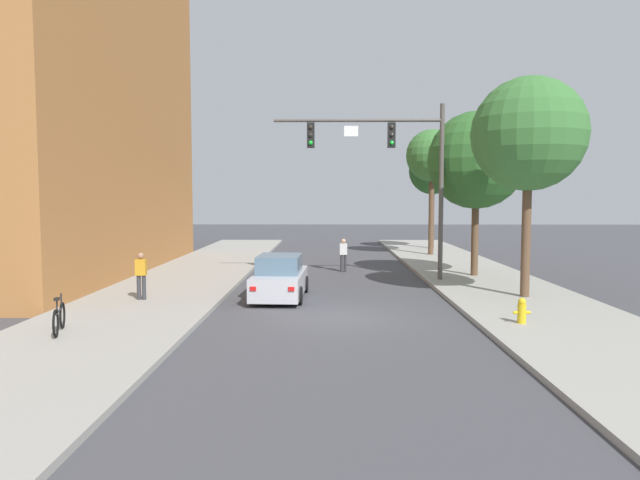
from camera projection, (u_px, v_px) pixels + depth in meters
ground_plane at (337, 317)px, 17.87m from camera, size 120.00×120.00×0.00m
sidewalk_left at (128, 314)px, 17.94m from camera, size 5.00×60.00×0.15m
sidewalk_right at (547, 315)px, 17.80m from camera, size 5.00×60.00×0.15m
building_left_brick at (14, 78)px, 27.03m from camera, size 12.00×20.00×18.56m
traffic_signal_mast at (393, 158)px, 24.58m from camera, size 7.26×0.38×7.50m
car_lead_silver at (280, 279)px, 21.08m from camera, size 1.98×4.31×1.60m
pedestrian_sidewalk_left_walker at (141, 273)px, 19.94m from camera, size 0.36×0.22×1.64m
pedestrian_crossing_road at (343, 253)px, 28.53m from camera, size 0.36×0.22×1.64m
bicycle_leaning at (59, 318)px, 15.10m from camera, size 0.55×1.72×0.98m
fire_hydrant at (522, 311)px, 16.25m from camera, size 0.48×0.24×0.72m
street_tree_nearest at (529, 135)px, 20.20m from camera, size 4.00×4.00×7.75m
street_tree_second at (476, 161)px, 25.86m from camera, size 4.37×4.37×7.39m
street_tree_third at (432, 156)px, 35.28m from camera, size 3.19×3.19×7.68m
street_tree_farthest at (432, 171)px, 39.75m from camera, size 3.25×3.25×6.99m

